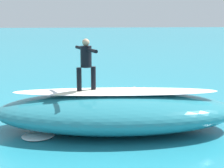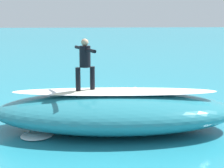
% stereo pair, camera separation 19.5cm
% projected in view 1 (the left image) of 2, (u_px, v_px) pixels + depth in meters
% --- Properties ---
extents(ground_plane, '(120.00, 120.00, 0.00)m').
position_uv_depth(ground_plane, '(119.00, 106.00, 14.16)').
color(ground_plane, teal).
extents(wave_crest, '(7.16, 3.43, 1.12)m').
position_uv_depth(wave_crest, '(116.00, 112.00, 11.29)').
color(wave_crest, teal).
rests_on(wave_crest, ground_plane).
extents(wave_foam_lip, '(6.03, 1.33, 0.08)m').
position_uv_depth(wave_foam_lip, '(116.00, 92.00, 11.18)').
color(wave_foam_lip, white).
rests_on(wave_foam_lip, wave_crest).
extents(surfboard_riding, '(2.02, 1.21, 0.09)m').
position_uv_depth(surfboard_riding, '(86.00, 92.00, 11.15)').
color(surfboard_riding, '#EAE5C6').
rests_on(surfboard_riding, wave_crest).
extents(surfer_riding, '(0.64, 1.33, 1.49)m').
position_uv_depth(surfer_riding, '(86.00, 60.00, 10.97)').
color(surfer_riding, black).
rests_on(surfer_riding, surfboard_riding).
extents(surfboard_paddling, '(1.39, 2.26, 0.07)m').
position_uv_depth(surfboard_paddling, '(131.00, 98.00, 15.35)').
color(surfboard_paddling, '#EAE5C6').
rests_on(surfboard_paddling, ground_plane).
extents(surfer_paddling, '(0.90, 1.67, 0.31)m').
position_uv_depth(surfer_paddling, '(130.00, 94.00, 15.19)').
color(surfer_paddling, black).
rests_on(surfer_paddling, surfboard_paddling).
extents(foam_patch_near, '(0.66, 0.67, 0.11)m').
position_uv_depth(foam_patch_near, '(80.00, 101.00, 14.72)').
color(foam_patch_near, white).
rests_on(foam_patch_near, ground_plane).
extents(foam_patch_mid, '(1.26, 1.25, 0.10)m').
position_uv_depth(foam_patch_mid, '(38.00, 136.00, 10.72)').
color(foam_patch_mid, white).
rests_on(foam_patch_mid, ground_plane).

